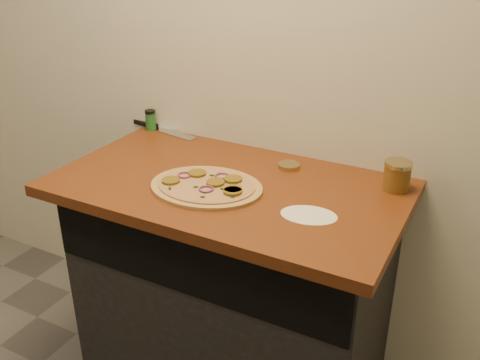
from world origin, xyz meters
The scene contains 8 objects.
cabinet centered at (0.00, 1.45, 0.43)m, with size 1.10×0.60×0.86m, color black.
countertop centered at (0.00, 1.42, 0.88)m, with size 1.20×0.70×0.04m, color brown.
pizza centered at (-0.04, 1.34, 0.91)m, with size 0.42×0.42×0.03m.
chefs_knife centered at (-0.52, 1.73, 0.91)m, with size 0.35×0.10×0.02m.
mason_jar_lid centered at (0.14, 1.62, 0.91)m, with size 0.08×0.08×0.02m, color tan.
salsa_jar centered at (0.52, 1.63, 0.95)m, with size 0.09×0.09×0.10m.
spice_shaker centered at (-0.55, 1.72, 0.94)m, with size 0.04×0.04×0.09m.
flour_spill centered at (0.33, 1.33, 0.90)m, with size 0.18×0.18×0.00m, color white.
Camera 1 is at (0.81, -0.03, 1.70)m, focal length 40.00 mm.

